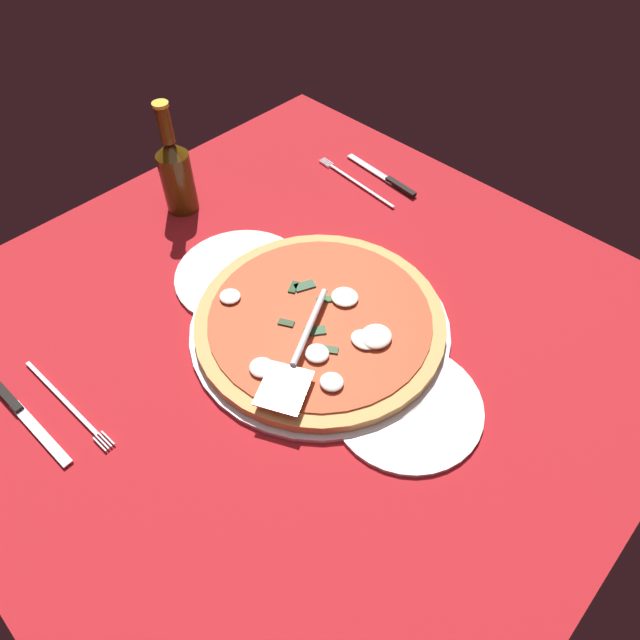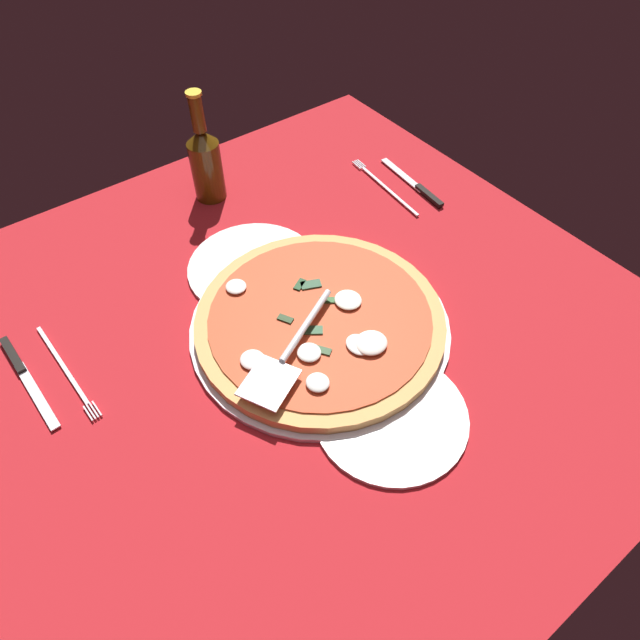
% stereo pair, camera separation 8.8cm
% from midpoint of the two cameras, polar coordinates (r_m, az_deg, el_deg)
% --- Properties ---
extents(ground_plane, '(1.05, 1.05, 0.01)m').
position_cam_midpoint_polar(ground_plane, '(0.90, -4.86, -1.01)').
color(ground_plane, '#A31A20').
extents(checker_pattern, '(1.05, 1.05, 0.00)m').
position_cam_midpoint_polar(checker_pattern, '(0.90, -4.87, -0.83)').
color(checker_pattern, silver).
rests_on(checker_pattern, ground_plane).
extents(pizza_pan, '(0.41, 0.41, 0.01)m').
position_cam_midpoint_polar(pizza_pan, '(0.89, -2.82, -0.82)').
color(pizza_pan, silver).
rests_on(pizza_pan, ground_plane).
extents(dinner_plate_left, '(0.23, 0.23, 0.01)m').
position_cam_midpoint_polar(dinner_plate_left, '(0.98, -10.54, 4.35)').
color(dinner_plate_left, white).
rests_on(dinner_plate_left, ground_plane).
extents(dinner_plate_right, '(0.22, 0.22, 0.01)m').
position_cam_midpoint_polar(dinner_plate_right, '(0.81, 5.87, -8.68)').
color(dinner_plate_right, white).
rests_on(dinner_plate_right, ground_plane).
extents(pizza, '(0.39, 0.39, 0.03)m').
position_cam_midpoint_polar(pizza, '(0.88, -2.83, -0.25)').
color(pizza, tan).
rests_on(pizza, pizza_pan).
extents(pizza_server, '(0.14, 0.22, 0.01)m').
position_cam_midpoint_polar(pizza_server, '(0.81, -5.43, -3.78)').
color(pizza_server, silver).
rests_on(pizza_server, pizza).
extents(place_setting_near, '(0.22, 0.12, 0.01)m').
position_cam_midpoint_polar(place_setting_near, '(0.91, -28.78, -8.16)').
color(place_setting_near, white).
rests_on(place_setting_near, ground_plane).
extents(place_setting_far, '(0.22, 0.14, 0.01)m').
position_cam_midpoint_polar(place_setting_far, '(1.18, 3.12, 13.76)').
color(place_setting_far, white).
rests_on(place_setting_far, ground_plane).
extents(beer_bottle, '(0.06, 0.06, 0.22)m').
position_cam_midpoint_polar(beer_bottle, '(1.11, -16.71, 14.01)').
color(beer_bottle, '#4A3009').
rests_on(beer_bottle, ground_plane).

